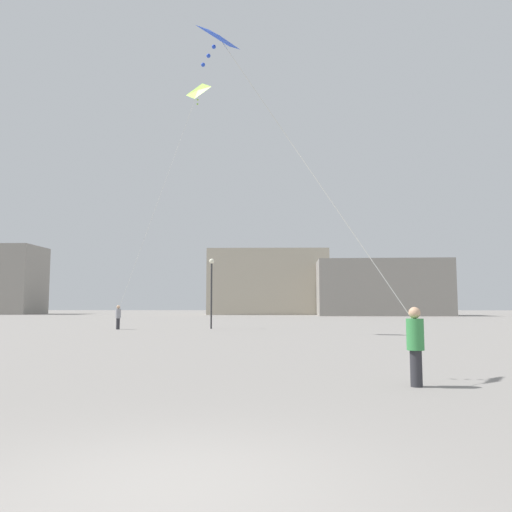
# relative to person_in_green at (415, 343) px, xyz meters

# --- Properties ---
(ground_plane) EXTENTS (300.00, 300.00, 0.00)m
(ground_plane) POSITION_rel_person_in_green_xyz_m (-3.83, -5.94, -0.89)
(ground_plane) COLOR gray
(person_in_green) EXTENTS (0.36, 0.36, 1.63)m
(person_in_green) POSITION_rel_person_in_green_xyz_m (0.00, 0.00, 0.00)
(person_in_green) COLOR #2D2D33
(person_in_green) RESTS_ON ground_plane
(person_in_grey) EXTENTS (0.36, 0.36, 1.65)m
(person_in_grey) POSITION_rel_person_in_green_xyz_m (-13.84, 23.48, 0.01)
(person_in_grey) COLOR #2D2D33
(person_in_grey) RESTS_ON ground_plane
(kite_cobalt_delta) EXTENTS (4.81, 1.64, 7.20)m
(kite_cobalt_delta) POSITION_rel_person_in_green_xyz_m (-4.17, 1.01, 7.16)
(kite_cobalt_delta) COLOR blue
(kite_lime_delta) EXTENTS (6.98, 6.04, 13.53)m
(kite_lime_delta) POSITION_rel_person_in_green_xyz_m (-7.76, 18.20, 13.20)
(kite_lime_delta) COLOR #8CD12D
(building_centre_hall) EXTENTS (20.70, 9.10, 11.15)m
(building_centre_hall) POSITION_rel_person_in_green_xyz_m (-4.83, 77.03, 4.68)
(building_centre_hall) COLOR #B2A893
(building_centre_hall) RESTS_ON ground_plane
(building_right_hall) EXTENTS (20.14, 10.51, 8.59)m
(building_right_hall) POSITION_rel_person_in_green_xyz_m (13.17, 69.19, 3.40)
(building_right_hall) COLOR gray
(building_right_hall) RESTS_ON ground_plane
(lamppost_west) EXTENTS (0.36, 0.36, 4.94)m
(lamppost_west) POSITION_rel_person_in_green_xyz_m (-7.61, 24.76, 2.42)
(lamppost_west) COLOR #2D2D30
(lamppost_west) RESTS_ON ground_plane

